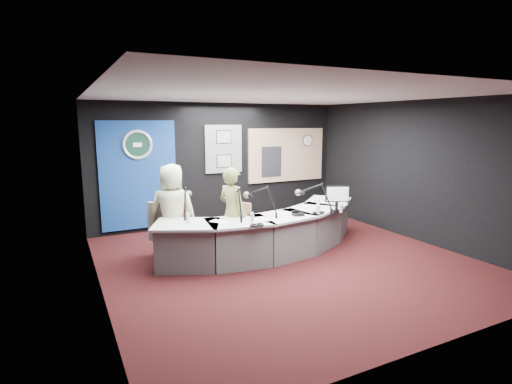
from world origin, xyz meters
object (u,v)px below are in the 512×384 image
armchair_left (173,230)px  person_man (172,211)px  armchair_right (233,233)px  broadcast_desk (269,232)px  person_woman (232,213)px

armchair_left → person_man: 0.34m
armchair_right → person_man: person_man is taller
broadcast_desk → person_man: 1.79m
broadcast_desk → armchair_left: armchair_left is taller
armchair_right → broadcast_desk: bearing=52.7°
person_man → armchair_right: bearing=-177.3°
broadcast_desk → armchair_right: bearing=174.0°
armchair_right → person_woman: size_ratio=0.54×
broadcast_desk → armchair_left: (-1.65, 0.51, 0.12)m
person_woman → person_man: bearing=42.6°
person_man → person_woman: size_ratio=1.04×
armchair_right → person_man: size_ratio=0.52×
armchair_right → armchair_left: bearing=-146.3°
broadcast_desk → armchair_right: 0.71m
armchair_left → person_woman: person_woman is taller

